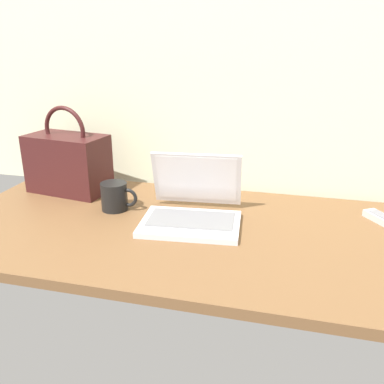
# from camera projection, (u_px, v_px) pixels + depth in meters

# --- Properties ---
(desk) EXTENTS (1.60, 0.76, 0.03)m
(desk) POSITION_uv_depth(u_px,v_px,m) (194.00, 232.00, 1.31)
(desk) COLOR brown
(desk) RESTS_ON ground
(laptop) EXTENTS (0.33, 0.32, 0.21)m
(laptop) POSITION_uv_depth(u_px,v_px,m) (193.00, 208.00, 1.34)
(laptop) COLOR silver
(laptop) RESTS_ON desk
(coffee_mug) EXTENTS (0.13, 0.09, 0.10)m
(coffee_mug) POSITION_uv_depth(u_px,v_px,m) (115.00, 196.00, 1.43)
(coffee_mug) COLOR black
(coffee_mug) RESTS_ON desk
(handbag) EXTENTS (0.32, 0.20, 0.33)m
(handbag) POSITION_uv_depth(u_px,v_px,m) (68.00, 162.00, 1.58)
(handbag) COLOR #3F1919
(handbag) RESTS_ON desk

